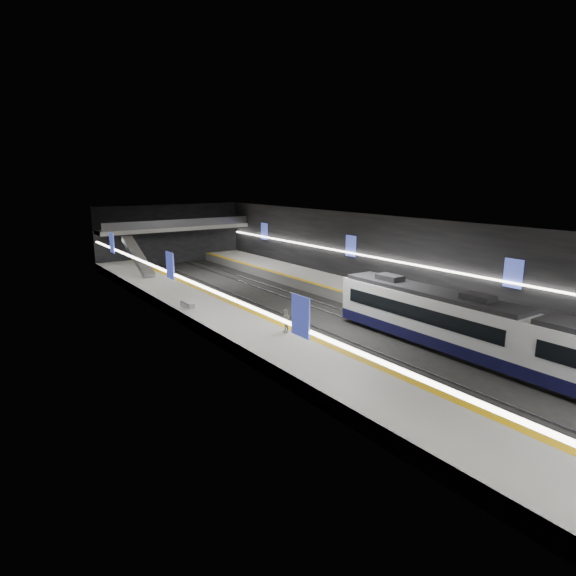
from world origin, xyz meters
TOP-DOWN VIEW (x-y plane):
  - ground at (0.00, 0.00)m, footprint 70.00×70.00m
  - ceiling at (0.00, 0.00)m, footprint 20.00×70.00m
  - wall_left at (-10.00, 0.00)m, footprint 0.04×70.00m
  - wall_right at (10.00, 0.00)m, footprint 0.04×70.00m
  - wall_back at (0.00, 35.00)m, footprint 20.00×0.04m
  - platform_left at (-7.50, 0.00)m, footprint 5.00×70.00m
  - tile_surface_left at (-7.50, 0.00)m, footprint 5.00×70.00m
  - tactile_strip_left at (-5.30, 0.00)m, footprint 0.60×70.00m
  - platform_right at (7.50, 0.00)m, footprint 5.00×70.00m
  - tile_surface_right at (7.50, 0.00)m, footprint 5.00×70.00m
  - tactile_strip_right at (5.30, 0.00)m, footprint 0.60×70.00m
  - rails at (-0.00, 0.00)m, footprint 6.52×70.00m
  - train at (2.50, -13.80)m, footprint 2.69×30.04m
  - ad_posters at (-0.00, 1.00)m, footprint 19.94×53.50m
  - cove_light_left at (-9.80, 0.00)m, footprint 0.25×68.60m
  - cove_light_right at (9.80, 0.00)m, footprint 0.25×68.60m
  - mezzanine_bridge at (0.00, 32.93)m, footprint 20.00×3.00m
  - escalator at (-7.50, 26.00)m, footprint 1.20×7.50m
  - bench_left_far at (-8.90, 9.22)m, footprint 0.57×1.79m
  - bench_right_far at (9.50, 7.50)m, footprint 1.05×1.90m
  - passenger_right_a at (6.63, -5.51)m, footprint 0.62×0.81m
  - passenger_left_a at (-6.07, -1.09)m, footprint 0.41×0.97m

SIDE VIEW (x-z plane):
  - ground at x=0.00m, z-range 0.00..0.00m
  - rails at x=0.00m, z-range 0.00..0.12m
  - platform_left at x=-7.50m, z-range 0.00..1.00m
  - platform_right at x=7.50m, z-range 0.00..1.00m
  - tile_surface_left at x=-7.50m, z-range 1.00..1.02m
  - tile_surface_right at x=7.50m, z-range 1.00..1.02m
  - tactile_strip_left at x=-5.30m, z-range 1.01..1.03m
  - tactile_strip_right at x=5.30m, z-range 1.01..1.03m
  - bench_left_far at x=-8.90m, z-range 1.00..1.43m
  - bench_right_far at x=9.50m, z-range 1.00..1.45m
  - passenger_left_a at x=-6.07m, z-range 1.00..2.64m
  - passenger_right_a at x=6.63m, z-range 1.00..2.97m
  - train at x=2.50m, z-range 0.40..4.00m
  - escalator at x=-7.50m, z-range 0.94..4.86m
  - cove_light_left at x=-9.80m, z-range 3.74..3.86m
  - cove_light_right at x=9.80m, z-range 3.74..3.86m
  - wall_left at x=-10.00m, z-range 0.00..8.00m
  - wall_right at x=10.00m, z-range 0.00..8.00m
  - wall_back at x=0.00m, z-range 0.00..8.00m
  - ad_posters at x=0.00m, z-range 3.40..5.60m
  - mezzanine_bridge at x=0.00m, z-range 4.29..5.79m
  - ceiling at x=0.00m, z-range 7.98..8.02m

